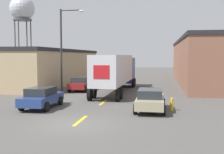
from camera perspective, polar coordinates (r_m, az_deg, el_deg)
name	(u,v)px	position (r m, az deg, el deg)	size (l,w,h in m)	color
ground_plane	(76,124)	(15.89, -7.40, -9.54)	(160.00, 160.00, 0.00)	#4C4947
road_centerline	(103,102)	(23.06, -1.81, -5.16)	(0.20, 15.87, 0.01)	gold
warehouse_left	(48,66)	(40.84, -12.95, 2.17)	(8.56, 25.12, 4.70)	tan
warehouse_right	(220,61)	(41.87, 21.11, 2.99)	(11.62, 29.91, 6.09)	brown
semi_truck	(117,70)	(29.40, 0.95, 1.47)	(2.96, 14.03, 3.88)	navy
parked_car_right_near	(150,100)	(19.53, 7.77, -4.57)	(2.05, 4.34, 1.52)	tan
parked_car_left_far	(81,83)	(30.76, -6.29, -1.32)	(2.05, 4.34, 1.52)	maroon
parked_car_left_near	(42,97)	(21.14, -14.10, -3.98)	(2.05, 4.34, 1.52)	navy
water_tower	(22,9)	(68.69, -17.78, 12.94)	(5.60, 5.60, 17.40)	#47474C
street_lamp	(64,44)	(30.08, -9.77, 6.53)	(2.60, 0.32, 8.67)	#2D2D30
fire_hydrant	(172,104)	(19.97, 12.05, -5.43)	(0.22, 0.22, 0.90)	gold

